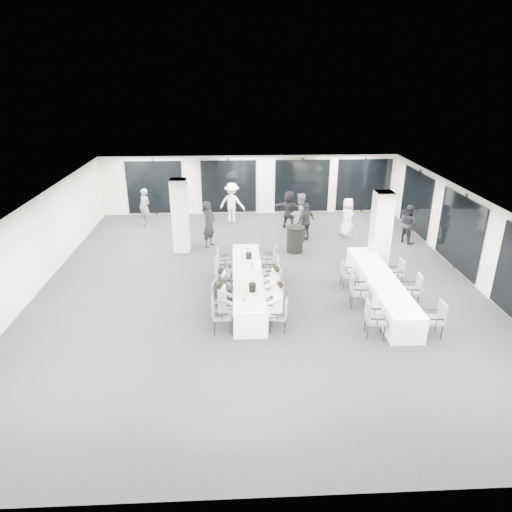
# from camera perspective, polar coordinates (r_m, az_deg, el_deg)

# --- Properties ---
(room) EXTENTS (14.04, 16.04, 2.84)m
(room) POSITION_cam_1_polar(r_m,az_deg,el_deg) (15.49, 3.41, 2.91)
(room) COLOR #222227
(room) RESTS_ON ground
(column_left) EXTENTS (0.60, 0.60, 2.80)m
(column_left) POSITION_cam_1_polar(r_m,az_deg,el_deg) (17.50, -9.45, 4.98)
(column_left) COLOR silver
(column_left) RESTS_ON floor
(column_right) EXTENTS (0.60, 0.60, 2.80)m
(column_right) POSITION_cam_1_polar(r_m,az_deg,el_deg) (16.07, 15.30, 2.91)
(column_right) COLOR silver
(column_right) RESTS_ON floor
(banquet_table_main) EXTENTS (0.90, 5.00, 0.75)m
(banquet_table_main) POSITION_cam_1_polar(r_m,az_deg,el_deg) (14.09, -1.04, -3.56)
(banquet_table_main) COLOR white
(banquet_table_main) RESTS_ON floor
(banquet_table_side) EXTENTS (0.90, 5.00, 0.75)m
(banquet_table_side) POSITION_cam_1_polar(r_m,az_deg,el_deg) (14.31, 15.29, -3.98)
(banquet_table_side) COLOR white
(banquet_table_side) RESTS_ON floor
(cocktail_table) EXTENTS (0.73, 0.73, 1.01)m
(cocktail_table) POSITION_cam_1_polar(r_m,az_deg,el_deg) (17.49, 4.90, 2.13)
(cocktail_table) COLOR black
(cocktail_table) RESTS_ON floor
(chair_main_left_near) EXTENTS (0.52, 0.57, 0.99)m
(chair_main_left_near) POSITION_cam_1_polar(r_m,az_deg,el_deg) (12.19, -4.70, -7.03)
(chair_main_left_near) COLOR #595B61
(chair_main_left_near) RESTS_ON floor
(chair_main_left_second) EXTENTS (0.61, 0.64, 1.00)m
(chair_main_left_second) POSITION_cam_1_polar(r_m,az_deg,el_deg) (13.01, -4.58, -4.98)
(chair_main_left_second) COLOR #595B61
(chair_main_left_second) RESTS_ON floor
(chair_main_left_mid) EXTENTS (0.47, 0.52, 0.89)m
(chair_main_left_mid) POSITION_cam_1_polar(r_m,az_deg,el_deg) (13.85, -4.45, -3.49)
(chair_main_left_mid) COLOR #595B61
(chair_main_left_mid) RESTS_ON floor
(chair_main_left_fourth) EXTENTS (0.57, 0.61, 0.99)m
(chair_main_left_fourth) POSITION_cam_1_polar(r_m,az_deg,el_deg) (14.65, -4.41, -1.74)
(chair_main_left_fourth) COLOR #595B61
(chair_main_left_fourth) RESTS_ON floor
(chair_main_left_far) EXTENTS (0.51, 0.55, 0.90)m
(chair_main_left_far) POSITION_cam_1_polar(r_m,az_deg,el_deg) (15.57, -4.29, -0.45)
(chair_main_left_far) COLOR #595B61
(chair_main_left_far) RESTS_ON floor
(chair_main_right_near) EXTENTS (0.54, 0.57, 0.91)m
(chair_main_right_near) POSITION_cam_1_polar(r_m,az_deg,el_deg) (12.23, 3.18, -7.13)
(chair_main_right_near) COLOR #595B61
(chair_main_right_near) RESTS_ON floor
(chair_main_right_second) EXTENTS (0.55, 0.57, 0.90)m
(chair_main_right_second) POSITION_cam_1_polar(r_m,az_deg,el_deg) (13.09, 2.74, -5.03)
(chair_main_right_second) COLOR #595B61
(chair_main_right_second) RESTS_ON floor
(chair_main_right_mid) EXTENTS (0.56, 0.60, 0.96)m
(chair_main_right_mid) POSITION_cam_1_polar(r_m,az_deg,el_deg) (13.92, 2.41, -3.12)
(chair_main_right_mid) COLOR #595B61
(chair_main_right_mid) RESTS_ON floor
(chair_main_right_fourth) EXTENTS (0.52, 0.59, 1.03)m
(chair_main_right_fourth) POSITION_cam_1_polar(r_m,az_deg,el_deg) (14.57, 2.18, -1.75)
(chair_main_right_fourth) COLOR #595B61
(chair_main_right_fourth) RESTS_ON floor
(chair_main_right_far) EXTENTS (0.61, 0.64, 1.01)m
(chair_main_right_far) POSITION_cam_1_polar(r_m,az_deg,el_deg) (15.49, 1.86, -0.26)
(chair_main_right_far) COLOR #595B61
(chair_main_right_far) RESTS_ON floor
(chair_side_left_near) EXTENTS (0.58, 0.62, 1.02)m
(chair_side_left_near) POSITION_cam_1_polar(r_m,az_deg,el_deg) (12.31, 14.34, -7.33)
(chair_side_left_near) COLOR #595B61
(chair_side_left_near) RESTS_ON floor
(chair_side_left_mid) EXTENTS (0.60, 0.64, 1.04)m
(chair_side_left_mid) POSITION_cam_1_polar(r_m,az_deg,el_deg) (13.67, 12.46, -3.95)
(chair_side_left_mid) COLOR #595B61
(chair_side_left_mid) RESTS_ON floor
(chair_side_left_far) EXTENTS (0.45, 0.50, 0.88)m
(chair_side_left_far) POSITION_cam_1_polar(r_m,az_deg,el_deg) (14.87, 11.23, -2.04)
(chair_side_left_far) COLOR #595B61
(chair_side_left_far) RESTS_ON floor
(chair_side_right_near) EXTENTS (0.51, 0.57, 0.97)m
(chair_side_right_near) POSITION_cam_1_polar(r_m,az_deg,el_deg) (12.86, 21.60, -7.09)
(chair_side_right_near) COLOR #595B61
(chair_side_right_near) RESTS_ON floor
(chair_side_right_mid) EXTENTS (0.58, 0.63, 1.01)m
(chair_side_right_mid) POSITION_cam_1_polar(r_m,az_deg,el_deg) (14.16, 19.09, -3.83)
(chair_side_right_mid) COLOR #595B61
(chair_side_right_mid) RESTS_ON floor
(chair_side_right_far) EXTENTS (0.47, 0.53, 0.90)m
(chair_side_right_far) POSITION_cam_1_polar(r_m,az_deg,el_deg) (15.34, 17.25, -1.81)
(chair_side_right_far) COLOR #595B61
(chair_side_right_far) RESTS_ON floor
(seated_guest_a) EXTENTS (0.50, 0.38, 1.44)m
(seated_guest_a) POSITION_cam_1_polar(r_m,az_deg,el_deg) (12.07, -3.93, -5.98)
(seated_guest_a) COLOR slate
(seated_guest_a) RESTS_ON floor
(seated_guest_b) EXTENTS (0.50, 0.38, 1.44)m
(seated_guest_b) POSITION_cam_1_polar(r_m,az_deg,el_deg) (12.88, -3.87, -4.06)
(seated_guest_b) COLOR black
(seated_guest_b) RESTS_ON floor
(seated_guest_c) EXTENTS (0.50, 0.38, 1.44)m
(seated_guest_c) POSITION_cam_1_polar(r_m,az_deg,el_deg) (12.09, 2.44, -5.90)
(seated_guest_c) COLOR silver
(seated_guest_c) RESTS_ON floor
(seated_guest_d) EXTENTS (0.50, 0.38, 1.44)m
(seated_guest_d) POSITION_cam_1_polar(r_m,az_deg,el_deg) (12.96, 2.05, -3.84)
(seated_guest_d) COLOR silver
(seated_guest_d) RESTS_ON floor
(standing_guest_a) EXTENTS (0.89, 0.96, 2.08)m
(standing_guest_a) POSITION_cam_1_polar(r_m,az_deg,el_deg) (17.90, -5.91, 4.35)
(standing_guest_a) COLOR black
(standing_guest_a) RESTS_ON floor
(standing_guest_b) EXTENTS (1.15, 1.00, 2.04)m
(standing_guest_b) POSITION_cam_1_polar(r_m,az_deg,el_deg) (19.21, 5.52, 5.56)
(standing_guest_b) COLOR slate
(standing_guest_b) RESTS_ON floor
(standing_guest_c) EXTENTS (1.47, 1.06, 2.04)m
(standing_guest_c) POSITION_cam_1_polar(r_m,az_deg,el_deg) (20.88, -3.02, 7.01)
(standing_guest_c) COLOR silver
(standing_guest_c) RESTS_ON floor
(standing_guest_d) EXTENTS (1.21, 1.13, 1.82)m
(standing_guest_d) POSITION_cam_1_polar(r_m,az_deg,el_deg) (18.58, 6.26, 4.59)
(standing_guest_d) COLOR black
(standing_guest_d) RESTS_ON floor
(standing_guest_e) EXTENTS (0.64, 0.94, 1.83)m
(standing_guest_e) POSITION_cam_1_polar(r_m,az_deg,el_deg) (19.43, 11.34, 5.09)
(standing_guest_e) COLOR silver
(standing_guest_e) RESTS_ON floor
(standing_guest_f) EXTENTS (1.83, 1.42, 1.88)m
(standing_guest_f) POSITION_cam_1_polar(r_m,az_deg,el_deg) (20.09, 4.19, 6.12)
(standing_guest_f) COLOR black
(standing_guest_f) RESTS_ON floor
(standing_guest_g) EXTENTS (0.89, 0.88, 1.91)m
(standing_guest_g) POSITION_cam_1_polar(r_m,az_deg,el_deg) (20.86, -13.75, 6.18)
(standing_guest_g) COLOR slate
(standing_guest_g) RESTS_ON floor
(standing_guest_h) EXTENTS (0.87, 1.00, 1.77)m
(standing_guest_h) POSITION_cam_1_polar(r_m,az_deg,el_deg) (19.28, 18.50, 4.13)
(standing_guest_h) COLOR black
(standing_guest_h) RESTS_ON floor
(ice_bucket_near) EXTENTS (0.21, 0.21, 0.24)m
(ice_bucket_near) POSITION_cam_1_polar(r_m,az_deg,el_deg) (12.78, -0.45, -3.96)
(ice_bucket_near) COLOR black
(ice_bucket_near) RESTS_ON banquet_table_main
(ice_bucket_far) EXTENTS (0.20, 0.20, 0.22)m
(ice_bucket_far) POSITION_cam_1_polar(r_m,az_deg,el_deg) (14.95, -0.90, 0.06)
(ice_bucket_far) COLOR black
(ice_bucket_far) RESTS_ON banquet_table_main
(water_bottle_a) EXTENTS (0.07, 0.07, 0.23)m
(water_bottle_a) POSITION_cam_1_polar(r_m,az_deg,el_deg) (12.24, -1.55, -5.24)
(water_bottle_a) COLOR silver
(water_bottle_a) RESTS_ON banquet_table_main
(water_bottle_b) EXTENTS (0.07, 0.07, 0.23)m
(water_bottle_b) POSITION_cam_1_polar(r_m,az_deg,el_deg) (14.20, -0.42, -1.17)
(water_bottle_b) COLOR silver
(water_bottle_b) RESTS_ON banquet_table_main
(water_bottle_c) EXTENTS (0.06, 0.06, 0.20)m
(water_bottle_c) POSITION_cam_1_polar(r_m,az_deg,el_deg) (15.58, -1.05, 0.95)
(water_bottle_c) COLOR silver
(water_bottle_c) RESTS_ON banquet_table_main
(plate_a) EXTENTS (0.22, 0.22, 0.03)m
(plate_a) POSITION_cam_1_polar(r_m,az_deg,el_deg) (12.64, -1.28, -4.81)
(plate_a) COLOR white
(plate_a) RESTS_ON banquet_table_main
(plate_b) EXTENTS (0.20, 0.20, 0.03)m
(plate_b) POSITION_cam_1_polar(r_m,az_deg,el_deg) (12.58, -0.05, -4.94)
(plate_b) COLOR white
(plate_b) RESTS_ON banquet_table_main
(plate_c) EXTENTS (0.22, 0.22, 0.03)m
(plate_c) POSITION_cam_1_polar(r_m,az_deg,el_deg) (13.36, -0.38, -3.23)
(plate_c) COLOR white
(plate_c) RESTS_ON banquet_table_main
(wine_glass) EXTENTS (0.07, 0.07, 0.18)m
(wine_glass) POSITION_cam_1_polar(r_m,az_deg,el_deg) (11.87, -0.08, -6.04)
(wine_glass) COLOR silver
(wine_glass) RESTS_ON banquet_table_main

